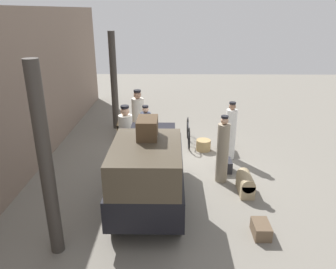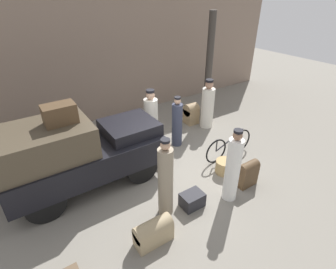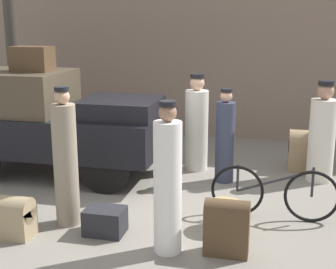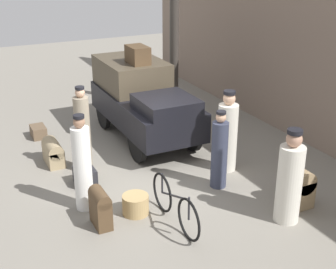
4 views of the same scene
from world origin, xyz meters
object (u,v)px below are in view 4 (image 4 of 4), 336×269
at_px(truck, 142,98).
at_px(trunk_barrel_dark, 100,207).
at_px(porter_lifting_near_truck, 82,166).
at_px(porter_carrying_trunk, 219,153).
at_px(porter_with_bicycle, 227,135).
at_px(bicycle, 175,205).
at_px(trunk_umber_medium, 85,176).
at_px(suitcase_black_upright, 38,132).
at_px(trunk_large_brown, 299,187).
at_px(trunk_on_truck_roof, 138,55).
at_px(wicker_basket, 136,204).
at_px(conductor_in_dark_uniform, 83,133).
at_px(porter_standing_middle, 290,181).
at_px(trunk_wicker_pale, 53,152).

bearing_deg(truck, trunk_barrel_dark, -33.37).
relative_size(porter_lifting_near_truck, porter_carrying_trunk, 1.14).
relative_size(porter_carrying_trunk, porter_with_bicycle, 0.91).
relative_size(bicycle, porter_lifting_near_truck, 0.95).
bearing_deg(trunk_umber_medium, porter_with_bicycle, 76.84).
distance_m(bicycle, suitcase_black_upright, 5.20).
bearing_deg(trunk_large_brown, trunk_umber_medium, -127.91).
height_order(porter_with_bicycle, trunk_barrel_dark, porter_with_bicycle).
height_order(porter_lifting_near_truck, porter_with_bicycle, porter_lifting_near_truck).
bearing_deg(truck, trunk_on_truck_roof, 180.00).
relative_size(truck, trunk_large_brown, 4.90).
bearing_deg(wicker_basket, trunk_large_brown, 69.07).
bearing_deg(suitcase_black_upright, trunk_barrel_dark, 1.69).
xyz_separation_m(wicker_basket, porter_carrying_trunk, (-0.22, 1.89, 0.56)).
height_order(bicycle, trunk_umber_medium, bicycle).
bearing_deg(trunk_large_brown, truck, -164.23).
distance_m(conductor_in_dark_uniform, porter_with_bicycle, 3.03).
distance_m(porter_standing_middle, trunk_on_truck_roof, 5.10).
bearing_deg(trunk_wicker_pale, porter_lifting_near_truck, 1.95).
distance_m(truck, trunk_wicker_pale, 2.58).
xyz_separation_m(conductor_in_dark_uniform, porter_with_bicycle, (1.28, 2.75, -0.07)).
bearing_deg(bicycle, trunk_wicker_pale, -158.56).
distance_m(conductor_in_dark_uniform, trunk_umber_medium, 0.94).
bearing_deg(wicker_basket, porter_lifting_near_truck, -128.09).
relative_size(truck, trunk_wicker_pale, 4.95).
height_order(wicker_basket, trunk_large_brown, trunk_large_brown).
height_order(wicker_basket, conductor_in_dark_uniform, conductor_in_dark_uniform).
xyz_separation_m(porter_carrying_trunk, trunk_on_truck_roof, (-3.30, -0.32, 1.31)).
xyz_separation_m(wicker_basket, trunk_barrel_dark, (0.10, -0.68, 0.18)).
xyz_separation_m(truck, suitcase_black_upright, (-1.09, -2.38, -0.86)).
relative_size(porter_lifting_near_truck, trunk_barrel_dark, 2.67).
distance_m(porter_lifting_near_truck, trunk_umber_medium, 1.16).
height_order(bicycle, porter_lifting_near_truck, porter_lifting_near_truck).
relative_size(porter_lifting_near_truck, conductor_in_dark_uniform, 0.97).
xyz_separation_m(truck, porter_lifting_near_truck, (2.73, -2.33, -0.16)).
bearing_deg(trunk_umber_medium, wicker_basket, 18.06).
distance_m(porter_standing_middle, conductor_in_dark_uniform, 4.33).
height_order(bicycle, trunk_barrel_dark, bicycle).
distance_m(bicycle, porter_carrying_trunk, 1.68).
bearing_deg(trunk_wicker_pale, porter_standing_middle, 37.45).
relative_size(bicycle, trunk_barrel_dark, 2.54).
relative_size(porter_lifting_near_truck, porter_with_bicycle, 1.03).
distance_m(porter_with_bicycle, trunk_umber_medium, 3.08).
bearing_deg(trunk_on_truck_roof, truck, 0.00).
distance_m(porter_carrying_trunk, trunk_barrel_dark, 2.62).
bearing_deg(porter_lifting_near_truck, bicycle, 45.61).
bearing_deg(conductor_in_dark_uniform, trunk_on_truck_roof, 127.33).
xyz_separation_m(truck, trunk_barrel_dark, (3.42, -2.25, -0.64)).
xyz_separation_m(porter_with_bicycle, trunk_barrel_dark, (0.90, -3.13, -0.44)).
bearing_deg(suitcase_black_upright, conductor_in_dark_uniform, 12.48).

